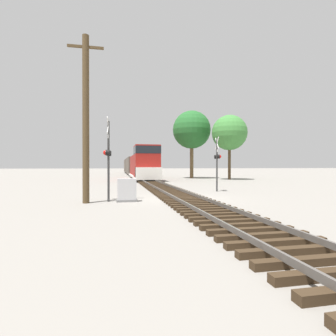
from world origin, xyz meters
TOP-DOWN VIEW (x-y plane):
  - ground_plane at (0.00, 0.00)m, footprint 400.00×400.00m
  - rail_track_bed at (0.00, -0.00)m, footprint 2.60×160.00m
  - freight_train at (0.00, 39.53)m, footprint 3.07×50.87m
  - crossing_signal_near at (-4.16, -0.53)m, footprint 0.41×1.01m
  - crossing_signal_far at (3.71, 3.65)m, footprint 0.42×1.01m
  - relay_cabinet at (-3.17, -0.75)m, footprint 1.09×0.50m
  - utility_pole at (-5.25, -0.90)m, footprint 1.80×0.34m
  - tree_far_right at (11.92, 19.60)m, footprint 4.94×4.94m
  - tree_mid_background at (7.87, 24.58)m, footprint 5.91×5.91m

SIDE VIEW (x-z plane):
  - ground_plane at x=0.00m, z-range 0.00..0.00m
  - rail_track_bed at x=0.00m, z-range -0.02..0.29m
  - relay_cabinet at x=-3.17m, z-range -0.01..1.22m
  - freight_train at x=0.00m, z-range -0.28..4.18m
  - crossing_signal_far at x=3.71m, z-range 0.36..4.43m
  - crossing_signal_near at x=-4.16m, z-range 0.27..4.76m
  - utility_pole at x=-5.25m, z-range 0.09..8.69m
  - tree_far_right at x=11.92m, z-range 2.04..11.13m
  - tree_mid_background at x=7.87m, z-range 2.28..12.82m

